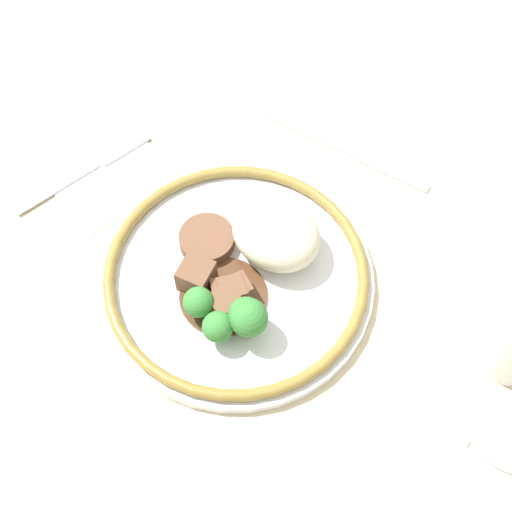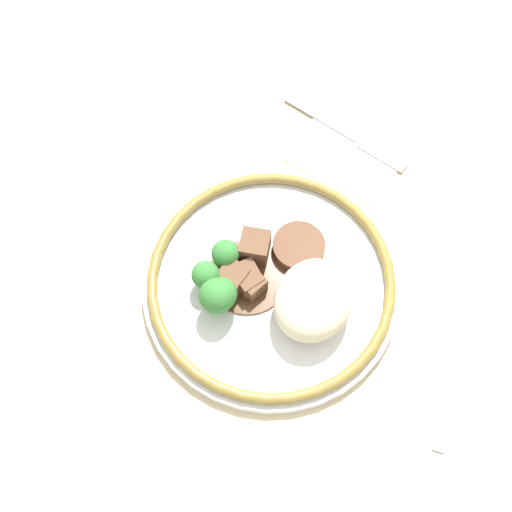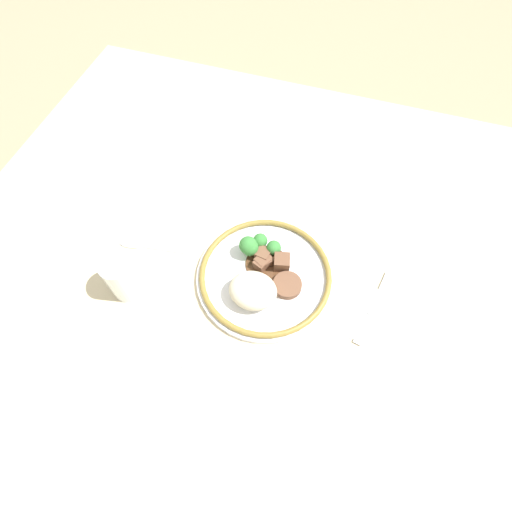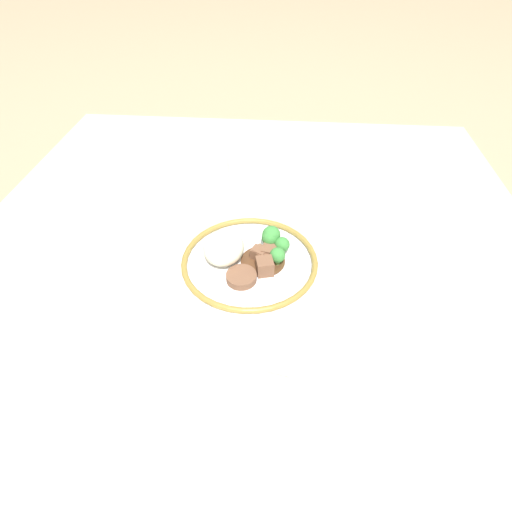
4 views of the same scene
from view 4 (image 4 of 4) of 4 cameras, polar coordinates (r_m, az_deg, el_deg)
name	(u,v)px [view 4 (image 4 of 4)]	position (r m, az deg, el deg)	size (l,w,h in m)	color
ground_plane	(251,276)	(0.86, -0.74, -2.91)	(8.00, 8.00, 0.00)	#998466
dining_table	(251,268)	(0.84, -0.75, -1.74)	(1.38, 1.26, 0.05)	beige
napkin	(227,361)	(0.67, -4.11, -14.68)	(0.16, 0.14, 0.00)	white
plate	(248,259)	(0.80, -1.15, -0.42)	(0.29, 0.29, 0.07)	white
juice_glass	(216,177)	(1.00, -5.74, 11.19)	(0.07, 0.07, 0.10)	orange
fork	(228,359)	(0.67, -3.95, -14.53)	(0.04, 0.17, 0.00)	#B7B7BC
knife	(145,263)	(0.85, -15.51, -1.00)	(0.22, 0.04, 0.00)	#B7B7BC
spoon	(257,189)	(1.04, 0.09, 9.62)	(0.15, 0.03, 0.01)	#B7B7BC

